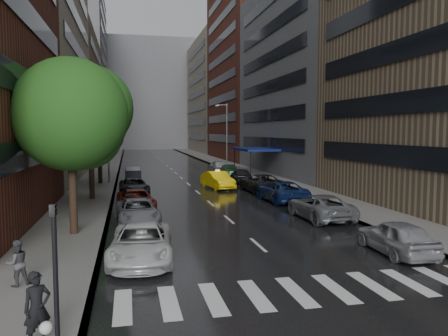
{
  "coord_description": "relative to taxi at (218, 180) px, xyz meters",
  "views": [
    {
      "loc": [
        -5.86,
        -15.2,
        5.31
      ],
      "look_at": [
        0.0,
        11.4,
        3.0
      ],
      "focal_mm": 35.0,
      "sensor_mm": 36.0,
      "label": 1
    }
  ],
  "objects": [
    {
      "name": "building_far",
      "position": [
        -2.17,
        93.98,
        15.2
      ],
      "size": [
        40.0,
        14.0,
        32.0
      ],
      "primitive_type": "cube",
      "color": "slate",
      "rests_on": "ground"
    },
    {
      "name": "parked_cars_left",
      "position": [
        -7.57,
        -8.35,
        -0.09
      ],
      "size": [
        2.89,
        35.85,
        1.49
      ],
      "color": "silver",
      "rests_on": "ground"
    },
    {
      "name": "road",
      "position": [
        -2.17,
        25.98,
        -0.79
      ],
      "size": [
        14.0,
        140.0,
        0.01
      ],
      "primitive_type": "cube",
      "color": "black",
      "rests_on": "ground"
    },
    {
      "name": "street_lamp_right",
      "position": [
        5.55,
        20.98,
        4.09
      ],
      "size": [
        1.74,
        0.22,
        9.0
      ],
      "color": "gray",
      "rests_on": "sidewalk_right"
    },
    {
      "name": "parked_cars_right",
      "position": [
        3.23,
        -3.56,
        -0.02
      ],
      "size": [
        2.92,
        42.65,
        1.61
      ],
      "color": "gray",
      "rests_on": "ground"
    },
    {
      "name": "ground",
      "position": [
        -2.17,
        -24.02,
        -0.8
      ],
      "size": [
        220.0,
        220.0,
        0.0
      ],
      "primitive_type": "plane",
      "color": "gray",
      "rests_on": "ground"
    },
    {
      "name": "tree_mid",
      "position": [
        -10.77,
        -4.82,
        6.23
      ],
      "size": [
        6.43,
        6.43,
        10.26
      ],
      "color": "#382619",
      "rests_on": "ground"
    },
    {
      "name": "sidewalk_left",
      "position": [
        -11.17,
        25.98,
        -0.72
      ],
      "size": [
        4.0,
        140.0,
        0.15
      ],
      "primitive_type": "cube",
      "color": "gray",
      "rests_on": "ground"
    },
    {
      "name": "ped_bag_walker",
      "position": [
        -10.22,
        -28.34,
        0.23
      ],
      "size": [
        0.79,
        0.71,
        1.81
      ],
      "color": "black",
      "rests_on": "sidewalk_left"
    },
    {
      "name": "sidewalk_right",
      "position": [
        6.83,
        25.98,
        -0.72
      ],
      "size": [
        4.0,
        140.0,
        0.15
      ],
      "primitive_type": "cube",
      "color": "gray",
      "rests_on": "ground"
    },
    {
      "name": "buildings_left",
      "position": [
        -17.17,
        34.76,
        15.19
      ],
      "size": [
        8.0,
        108.0,
        38.0
      ],
      "color": "maroon",
      "rests_on": "ground"
    },
    {
      "name": "crosswalk",
      "position": [
        -1.97,
        -26.02,
        -0.79
      ],
      "size": [
        13.15,
        2.8,
        0.01
      ],
      "color": "silver",
      "rests_on": "ground"
    },
    {
      "name": "tree_near",
      "position": [
        -10.77,
        -16.42,
        5.32
      ],
      "size": [
        5.61,
        5.61,
        8.93
      ],
      "color": "#382619",
      "rests_on": "ground"
    },
    {
      "name": "tree_far",
      "position": [
        -10.77,
        5.38,
        4.77
      ],
      "size": [
        5.11,
        5.11,
        8.14
      ],
      "color": "#382619",
      "rests_on": "ground"
    },
    {
      "name": "awning",
      "position": [
        6.81,
        10.98,
        2.34
      ],
      "size": [
        4.0,
        8.0,
        3.12
      ],
      "color": "navy",
      "rests_on": "sidewalk_right"
    },
    {
      "name": "street_lamp_left",
      "position": [
        -9.89,
        5.98,
        4.09
      ],
      "size": [
        1.74,
        0.22,
        9.0
      ],
      "color": "gray",
      "rests_on": "sidewalk_left"
    },
    {
      "name": "buildings_right",
      "position": [
        12.83,
        32.68,
        14.24
      ],
      "size": [
        8.05,
        109.1,
        36.0
      ],
      "color": "#937A5B",
      "rests_on": "ground"
    },
    {
      "name": "ped_black_umbrella",
      "position": [
        -11.71,
        -23.87,
        0.6
      ],
      "size": [
        0.96,
        0.98,
        2.09
      ],
      "color": "#48484D",
      "rests_on": "sidewalk_left"
    },
    {
      "name": "traffic_light",
      "position": [
        -9.77,
        -28.47,
        1.43
      ],
      "size": [
        0.18,
        0.15,
        3.45
      ],
      "color": "black",
      "rests_on": "sidewalk_left"
    },
    {
      "name": "taxi",
      "position": [
        0.0,
        0.0,
        0.0
      ],
      "size": [
        2.6,
        5.07,
        1.59
      ],
      "primitive_type": "imported",
      "rotation": [
        0.0,
        0.0,
        0.2
      ],
      "color": "yellow",
      "rests_on": "ground"
    }
  ]
}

